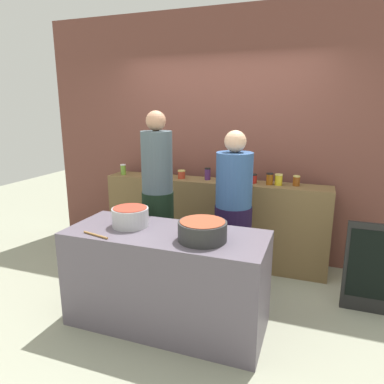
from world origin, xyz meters
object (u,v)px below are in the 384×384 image
at_px(preserve_jar_1, 148,170).
at_px(cooking_pot_center, 202,231).
at_px(preserve_jar_11, 296,181).
at_px(preserve_jar_5, 208,174).
at_px(preserve_jar_8, 254,178).
at_px(cook_with_tongs, 158,208).
at_px(preserve_jar_4, 182,174).
at_px(cooking_pot_left, 130,217).
at_px(preserve_jar_7, 242,178).
at_px(preserve_jar_3, 169,172).
at_px(preserve_jar_10, 279,180).
at_px(cook_in_cap, 233,220).
at_px(preserve_jar_9, 270,179).
at_px(wooden_spoon, 96,235).
at_px(preserve_jar_0, 123,169).
at_px(preserve_jar_2, 159,172).
at_px(chalkboard_sign, 370,268).
at_px(preserve_jar_6, 233,175).

bearing_deg(preserve_jar_1, cooking_pot_center, -50.93).
xyz_separation_m(preserve_jar_11, cooking_pot_center, (-0.60, -1.51, -0.14)).
bearing_deg(preserve_jar_5, cooking_pot_center, -73.96).
xyz_separation_m(preserve_jar_8, cook_with_tongs, (-0.86, -0.75, -0.23)).
relative_size(preserve_jar_4, cooking_pot_left, 0.32).
height_order(preserve_jar_7, cooking_pot_center, preserve_jar_7).
xyz_separation_m(preserve_jar_3, cooking_pot_center, (0.95, -1.53, -0.15)).
height_order(preserve_jar_10, cooking_pot_center, preserve_jar_10).
height_order(cook_with_tongs, cook_in_cap, cook_with_tongs).
bearing_deg(preserve_jar_3, preserve_jar_11, -0.94).
height_order(preserve_jar_9, cook_with_tongs, cook_with_tongs).
distance_m(wooden_spoon, cook_in_cap, 1.42).
xyz_separation_m(preserve_jar_0, preserve_jar_10, (1.95, 0.05, -0.00)).
xyz_separation_m(preserve_jar_1, preserve_jar_4, (0.49, -0.08, -0.01)).
height_order(preserve_jar_11, cooking_pot_center, preserve_jar_11).
distance_m(preserve_jar_7, cooking_pot_center, 1.42).
height_order(preserve_jar_2, cooking_pot_left, preserve_jar_2).
distance_m(preserve_jar_2, wooden_spoon, 1.70).
height_order(cooking_pot_left, chalkboard_sign, cooking_pot_left).
relative_size(preserve_jar_0, preserve_jar_5, 0.94).
bearing_deg(cook_in_cap, cooking_pot_left, -132.99).
xyz_separation_m(preserve_jar_4, cook_with_tongs, (0.01, -0.71, -0.23)).
height_order(preserve_jar_6, preserve_jar_11, preserve_jar_6).
distance_m(preserve_jar_4, cook_in_cap, 1.01).
xyz_separation_m(cooking_pot_left, cook_with_tongs, (-0.03, 0.62, -0.09)).
xyz_separation_m(cooking_pot_center, cook_in_cap, (0.03, 0.90, -0.19)).
relative_size(preserve_jar_5, preserve_jar_9, 1.08).
relative_size(cook_in_cap, chalkboard_sign, 1.90).
distance_m(preserve_jar_6, cook_in_cap, 0.71).
relative_size(preserve_jar_6, chalkboard_sign, 0.16).
distance_m(preserve_jar_1, preserve_jar_9, 1.55).
bearing_deg(preserve_jar_2, preserve_jar_0, -175.05).
bearing_deg(wooden_spoon, preserve_jar_2, 97.10).
bearing_deg(wooden_spoon, cook_with_tongs, 83.10).
height_order(preserve_jar_5, preserve_jar_11, preserve_jar_5).
relative_size(preserve_jar_0, preserve_jar_2, 1.07).
height_order(preserve_jar_5, preserve_jar_7, preserve_jar_5).
bearing_deg(cook_in_cap, preserve_jar_11, 47.18).
height_order(cooking_pot_center, cook_in_cap, cook_in_cap).
height_order(preserve_jar_9, cooking_pot_center, preserve_jar_9).
relative_size(preserve_jar_3, preserve_jar_7, 0.94).
height_order(preserve_jar_5, cook_with_tongs, cook_with_tongs).
bearing_deg(chalkboard_sign, preserve_jar_5, 160.59).
relative_size(preserve_jar_0, cooking_pot_left, 0.42).
height_order(preserve_jar_1, preserve_jar_2, preserve_jar_2).
relative_size(preserve_jar_5, wooden_spoon, 0.53).
height_order(preserve_jar_8, preserve_jar_10, preserve_jar_10).
bearing_deg(preserve_jar_10, cooking_pot_center, -105.43).
height_order(wooden_spoon, chalkboard_sign, wooden_spoon).
bearing_deg(chalkboard_sign, wooden_spoon, -153.74).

